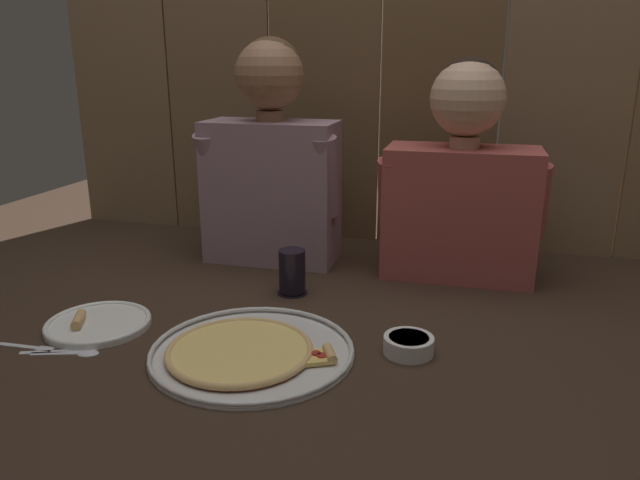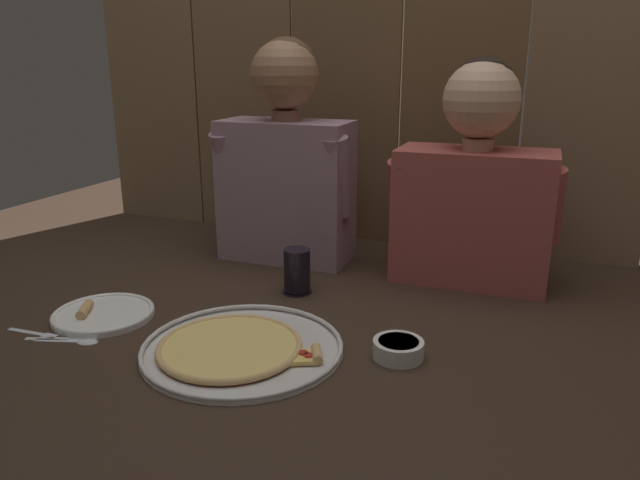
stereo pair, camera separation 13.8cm
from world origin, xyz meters
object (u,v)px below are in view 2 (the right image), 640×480
dinner_plate (103,314)px  drinking_glass (297,271)px  pizza_tray (238,347)px  diner_right (475,181)px  dipping_bowl (398,348)px  diner_left (286,157)px

dinner_plate → drinking_glass: size_ratio=1.99×
pizza_tray → dinner_plate: 0.38m
pizza_tray → diner_right: diner_right is taller
dinner_plate → dipping_bowl: bearing=4.3°
dinner_plate → diner_left: bearing=68.0°
dinner_plate → diner_right: bearing=36.1°
dinner_plate → dipping_bowl: dipping_bowl is taller
drinking_glass → diner_left: diner_left is taller
dipping_bowl → diner_left: size_ratio=0.16×
dinner_plate → diner_right: (0.77, 0.56, 0.27)m
drinking_glass → diner_left: 0.39m
dinner_plate → diner_left: diner_left is taller
diner_right → diner_left: bearing=-180.0°
dinner_plate → pizza_tray: bearing=-5.8°
diner_right → dipping_bowl: bearing=-98.4°
drinking_glass → diner_right: size_ratio=0.20×
diner_left → diner_right: 0.55m
pizza_tray → diner_left: 0.69m
pizza_tray → diner_right: bearing=56.8°
drinking_glass → diner_right: bearing=32.2°
diner_left → diner_right: bearing=0.0°
pizza_tray → diner_right: size_ratio=0.71×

